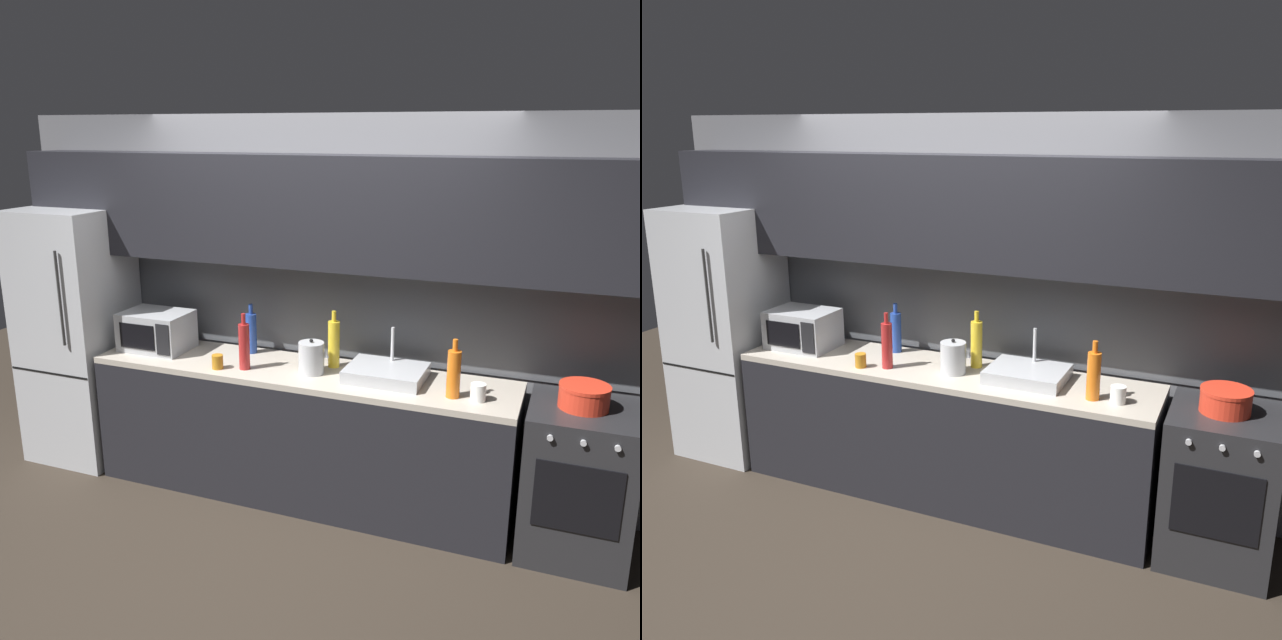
# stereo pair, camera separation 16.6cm
# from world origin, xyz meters

# --- Properties ---
(ground_plane) EXTENTS (10.00, 10.00, 0.00)m
(ground_plane) POSITION_xyz_m (0.00, 0.00, 0.00)
(ground_plane) COLOR #2D261E
(back_wall) EXTENTS (4.54, 0.44, 2.50)m
(back_wall) POSITION_xyz_m (0.00, 1.20, 1.55)
(back_wall) COLOR slate
(back_wall) RESTS_ON ground
(counter_run) EXTENTS (2.80, 0.60, 0.90)m
(counter_run) POSITION_xyz_m (0.00, 0.90, 0.45)
(counter_run) COLOR black
(counter_run) RESTS_ON ground
(refrigerator) EXTENTS (0.68, 0.69, 1.86)m
(refrigerator) POSITION_xyz_m (-1.78, 0.90, 0.93)
(refrigerator) COLOR #B7BABF
(refrigerator) RESTS_ON ground
(oven_range) EXTENTS (0.60, 0.62, 0.90)m
(oven_range) POSITION_xyz_m (1.74, 0.90, 0.45)
(oven_range) COLOR #232326
(oven_range) RESTS_ON ground
(microwave) EXTENTS (0.46, 0.35, 0.27)m
(microwave) POSITION_xyz_m (-1.10, 0.92, 1.04)
(microwave) COLOR #A8AAAF
(microwave) RESTS_ON counter_run
(sink_basin) EXTENTS (0.48, 0.38, 0.30)m
(sink_basin) POSITION_xyz_m (0.57, 0.93, 0.94)
(sink_basin) COLOR #ADAFB5
(sink_basin) RESTS_ON counter_run
(kettle) EXTENTS (0.20, 0.16, 0.23)m
(kettle) POSITION_xyz_m (0.10, 0.86, 1.00)
(kettle) COLOR #B7BABF
(kettle) RESTS_ON counter_run
(wine_bottle_blue) EXTENTS (0.08, 0.08, 0.35)m
(wine_bottle_blue) POSITION_xyz_m (-0.44, 1.09, 1.05)
(wine_bottle_blue) COLOR #234299
(wine_bottle_blue) RESTS_ON counter_run
(wine_bottle_red) EXTENTS (0.07, 0.07, 0.37)m
(wine_bottle_red) POSITION_xyz_m (-0.33, 0.78, 1.06)
(wine_bottle_red) COLOR #A82323
(wine_bottle_red) RESTS_ON counter_run
(wine_bottle_orange) EXTENTS (0.08, 0.08, 0.35)m
(wine_bottle_orange) POSITION_xyz_m (1.01, 0.79, 1.05)
(wine_bottle_orange) COLOR orange
(wine_bottle_orange) RESTS_ON counter_run
(wine_bottle_yellow) EXTENTS (0.08, 0.08, 0.38)m
(wine_bottle_yellow) POSITION_xyz_m (0.19, 1.03, 1.06)
(wine_bottle_yellow) COLOR gold
(wine_bottle_yellow) RESTS_ON counter_run
(mug_white) EXTENTS (0.09, 0.09, 0.10)m
(mug_white) POSITION_xyz_m (1.16, 0.79, 0.95)
(mug_white) COLOR silver
(mug_white) RESTS_ON counter_run
(mug_amber) EXTENTS (0.07, 0.07, 0.09)m
(mug_amber) POSITION_xyz_m (-0.50, 0.72, 0.95)
(mug_amber) COLOR #B27019
(mug_amber) RESTS_ON counter_run
(cooking_pot) EXTENTS (0.28, 0.28, 0.14)m
(cooking_pot) POSITION_xyz_m (1.72, 0.90, 0.97)
(cooking_pot) COLOR red
(cooking_pot) RESTS_ON oven_range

